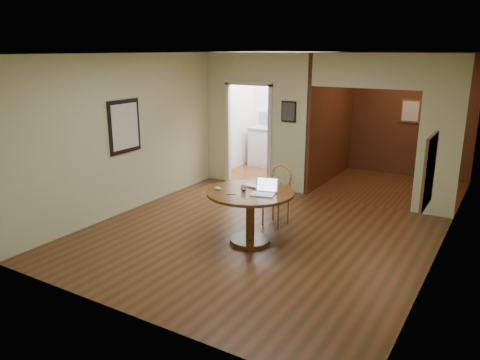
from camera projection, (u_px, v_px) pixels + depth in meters
The scene contains 11 objects.
floor at pixel (251, 239), 7.07m from camera, with size 5.00×5.00×0.00m, color #412A12.
room_shell at pixel (307, 124), 9.50m from camera, with size 5.20×7.50×5.00m.
dining_table at pixel (250, 205), 6.78m from camera, with size 1.26×1.26×0.79m.
chair at pixel (278, 192), 7.52m from camera, with size 0.46×0.46×0.98m.
open_laptop at pixel (265, 190), 6.59m from camera, with size 0.36×0.34×0.22m.
closed_laptop at pixel (252, 187), 6.89m from camera, with size 0.31×0.20×0.02m, color silver.
mouse at pixel (218, 188), 6.79m from camera, with size 0.10×0.06×0.04m, color silver.
wine_glass at pixel (243, 188), 6.72m from camera, with size 0.08×0.08×0.09m, color white, non-canonical shape.
pen at pixel (231, 194), 6.57m from camera, with size 0.01×0.01×0.13m, color #0B1253.
kitchen_cabinet at pixel (290, 149), 11.07m from camera, with size 2.06×0.60×0.94m.
grocery_bag at pixel (323, 125), 10.50m from camera, with size 0.33×0.28×0.33m, color #C9AF93.
Camera 1 is at (3.25, -5.70, 2.77)m, focal length 35.00 mm.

